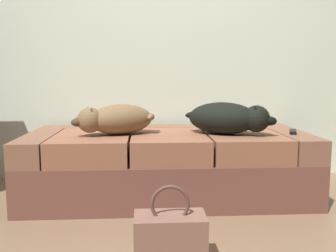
{
  "coord_description": "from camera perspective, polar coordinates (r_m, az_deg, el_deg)",
  "views": [
    {
      "loc": [
        -0.16,
        -1.66,
        0.85
      ],
      "look_at": [
        0.0,
        0.92,
        0.51
      ],
      "focal_mm": 39.98,
      "sensor_mm": 36.0,
      "label": 1
    }
  ],
  "objects": [
    {
      "name": "dog_tan",
      "position": [
        2.56,
        -7.98,
        1.01
      ],
      "size": [
        0.58,
        0.41,
        0.2
      ],
      "color": "brown",
      "rests_on": "couch"
    },
    {
      "name": "handbag",
      "position": [
        1.75,
        0.31,
        -16.92
      ],
      "size": [
        0.32,
        0.18,
        0.38
      ],
      "color": "#845949",
      "rests_on": "ground"
    },
    {
      "name": "tv_remote",
      "position": [
        2.74,
        18.5,
        -0.84
      ],
      "size": [
        0.09,
        0.16,
        0.02
      ],
      "primitive_type": "cube",
      "rotation": [
        0.0,
        0.0,
        -0.36
      ],
      "color": "black",
      "rests_on": "couch"
    },
    {
      "name": "couch",
      "position": [
        2.7,
        -0.07,
        -5.78
      ],
      "size": [
        1.96,
        0.89,
        0.46
      ],
      "color": "brown",
      "rests_on": "ground"
    },
    {
      "name": "dog_dark",
      "position": [
        2.58,
        9.19,
        1.18
      ],
      "size": [
        0.61,
        0.45,
        0.22
      ],
      "color": "black",
      "rests_on": "couch"
    },
    {
      "name": "back_wall",
      "position": [
        3.25,
        -0.71,
        17.26
      ],
      "size": [
        6.4,
        0.1,
        2.8
      ],
      "primitive_type": "cube",
      "color": "silver",
      "rests_on": "ground"
    }
  ]
}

